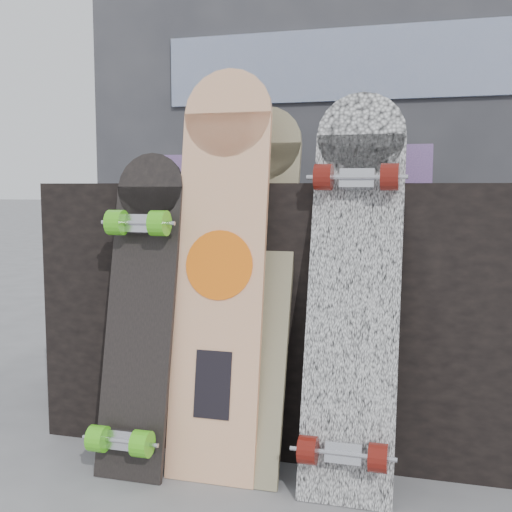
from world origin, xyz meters
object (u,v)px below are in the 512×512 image
(longboard_celtic, at_px, (253,274))
(skateboard_dark, at_px, (138,309))
(longboard_cascadia, at_px, (354,283))
(longboard_geisha, at_px, (220,259))
(vendor_table, at_px, (314,307))

(longboard_celtic, relative_size, skateboard_dark, 1.16)
(longboard_cascadia, distance_m, skateboard_dark, 0.59)
(longboard_geisha, xyz_separation_m, longboard_cascadia, (0.36, -0.00, -0.05))
(vendor_table, bearing_deg, longboard_celtic, -110.61)
(longboard_geisha, height_order, longboard_celtic, longboard_geisha)
(vendor_table, distance_m, longboard_geisha, 0.46)
(longboard_geisha, distance_m, skateboard_dark, 0.27)
(longboard_geisha, relative_size, longboard_celtic, 1.09)
(longboard_geisha, distance_m, longboard_celtic, 0.11)
(vendor_table, relative_size, longboard_cascadia, 1.53)
(skateboard_dark, bearing_deg, vendor_table, 46.98)
(longboard_celtic, bearing_deg, skateboard_dark, -156.58)
(vendor_table, xyz_separation_m, longboard_celtic, (-0.12, -0.31, 0.15))
(longboard_cascadia, bearing_deg, vendor_table, 114.83)
(longboard_geisha, xyz_separation_m, skateboard_dark, (-0.22, -0.06, -0.14))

